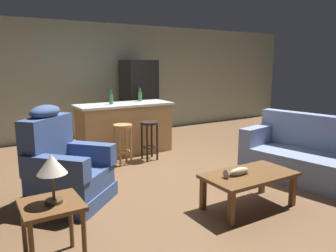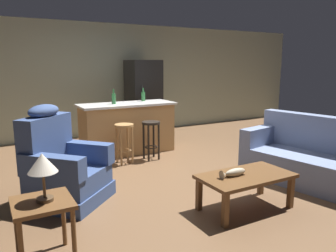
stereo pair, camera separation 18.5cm
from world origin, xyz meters
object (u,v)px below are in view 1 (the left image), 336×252
Objects in this scene: recliner_near_lamp at (65,169)px; bar_stool_right at (149,133)px; end_table at (52,214)px; bottle_short_amber at (140,96)px; bar_stool_left at (123,137)px; table_lamp at (52,167)px; coffee_table at (249,178)px; refrigerator at (139,99)px; bottle_tall_green at (111,99)px; fish_figurine at (237,172)px; couch at (313,158)px; kitchen_island at (125,128)px.

recliner_near_lamp is 2.06m from bar_stool_right.
bottle_short_amber is at bearing 52.62° from end_table.
table_lamp is at bearing -124.97° from bar_stool_left.
recliner_near_lamp reaches higher than coffee_table.
refrigerator reaches higher than bar_stool_right.
end_table is 3.49m from bottle_tall_green.
fish_figurine is 0.28× the size of recliner_near_lamp.
refrigerator is at bearing -90.34° from couch.
table_lamp reaches higher than fish_figurine.
couch is at bearing -55.83° from bar_stool_right.
recliner_near_lamp is 3.85m from refrigerator.
refrigerator reaches higher than table_lamp.
bar_stool_left reaches higher than fish_figurine.
table_lamp is 0.23× the size of refrigerator.
kitchen_island is at bearing 56.25° from end_table.
coffee_table is 1.62× the size of bar_stool_right.
bottle_short_amber reaches higher than couch.
coffee_table is at bearing -4.51° from couch.
couch is 2.98× the size of bar_stool_left.
recliner_near_lamp is at bearing 71.51° from end_table.
kitchen_island reaches higher than coffee_table.
bar_stool_right is at bearing 91.31° from coffee_table.
bottle_short_amber is (-1.25, 3.02, 0.71)m from couch.
recliner_near_lamp is at bearing -148.22° from bar_stool_right.
refrigerator is at bearing 64.75° from bottle_short_amber.
bar_stool_left reaches higher than coffee_table.
couch is 3.66m from end_table.
kitchen_island is (-0.24, 3.00, 0.11)m from coffee_table.
refrigerator is at bearing 45.73° from bottle_tall_green.
bottle_tall_green reaches higher than bar_stool_right.
bottle_tall_green reaches higher than end_table.
bar_stool_right is (2.17, 2.33, 0.01)m from end_table.
coffee_table is 3.01m from kitchen_island.
bottle_short_amber reaches higher than fish_figurine.
recliner_near_lamp is at bearing 72.63° from table_lamp.
couch is at bearing -79.10° from refrigerator.
couch is at bearing -67.45° from bottle_short_amber.
fish_figurine is at bearing -6.05° from couch.
fish_figurine is 0.17× the size of couch.
refrigerator is (0.66, 4.20, 0.52)m from coffee_table.
couch is 1.15× the size of refrigerator.
fish_figurine is at bearing 0.08° from table_lamp.
bottle_tall_green reaches higher than couch.
bar_stool_left is (-2.00, 2.20, 0.13)m from couch.
table_lamp is (-2.03, -0.00, 0.41)m from fish_figurine.
fish_figurine is 2.37m from bar_stool_left.
bottle_short_amber is at bearing 23.81° from kitchen_island.
bottle_short_amber is at bearing -115.25° from refrigerator.
kitchen_island is 1.56m from refrigerator.
bottle_short_amber is at bearing 86.68° from coffee_table.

